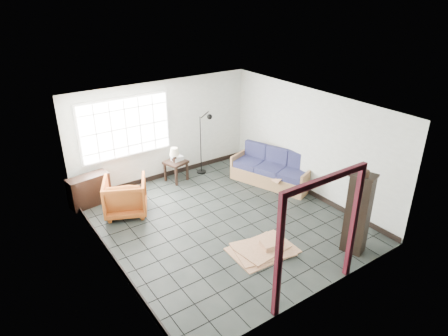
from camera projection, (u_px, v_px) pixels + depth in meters
ground at (223, 221)px, 8.81m from camera, size 5.50×5.50×0.00m
room_shell at (222, 150)px, 8.12m from camera, size 5.02×5.52×2.61m
window_panel at (125, 128)px, 9.63m from camera, size 2.32×0.08×1.52m
doorway_trim at (321, 223)px, 6.21m from camera, size 1.80×0.08×2.20m
futon_sofa at (273, 171)px, 10.38m from camera, size 1.45×2.22×0.92m
armchair at (125, 194)px, 8.94m from camera, size 1.18×1.15×0.94m
side_table at (176, 165)px, 10.42m from camera, size 0.63×0.63×0.56m
table_lamp at (174, 152)px, 10.21m from camera, size 0.29×0.29×0.39m
projector at (177, 158)px, 10.42m from camera, size 0.31×0.26×0.10m
floor_lamp at (205, 141)px, 10.72m from camera, size 0.48×0.30×1.72m
console_shelf at (89, 190)px, 9.34m from camera, size 0.99×0.50×0.73m
tall_shelf at (358, 213)px, 7.51m from camera, size 0.47×0.53×1.66m
pot at (365, 173)px, 7.08m from camera, size 0.16×0.16×0.11m
open_box at (284, 183)px, 10.13m from camera, size 0.79×0.41×0.44m
cardboard_pile at (264, 249)px, 7.82m from camera, size 1.30×1.06×0.18m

